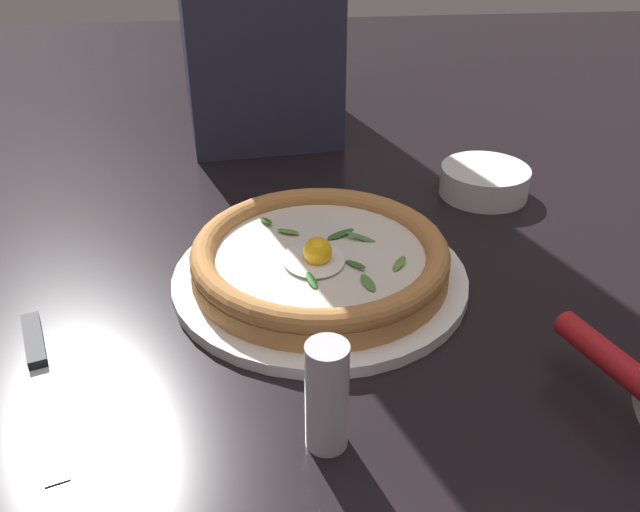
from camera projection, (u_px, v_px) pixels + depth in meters
name	position (u px, v px, depth m)	size (l,w,h in m)	color
ground_plane	(284.00, 300.00, 0.71)	(2.40, 2.40, 0.03)	black
pizza_plate	(320.00, 278.00, 0.70)	(0.30, 0.30, 0.01)	white
pizza	(320.00, 257.00, 0.69)	(0.26, 0.26, 0.05)	#BC7E41
side_bowl	(484.00, 181.00, 0.87)	(0.11, 0.11, 0.04)	white
pizza_cutter	(626.00, 371.00, 0.53)	(0.15, 0.06, 0.08)	silver
table_knife	(38.00, 364.00, 0.59)	(0.20, 0.09, 0.01)	silver
pepper_shaker	(327.00, 397.00, 0.50)	(0.03, 0.03, 0.09)	silver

